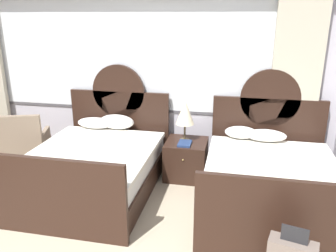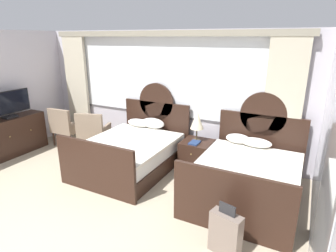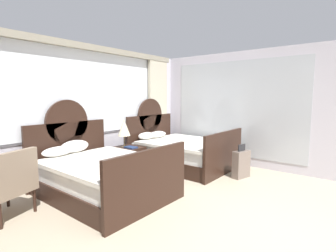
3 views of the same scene
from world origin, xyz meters
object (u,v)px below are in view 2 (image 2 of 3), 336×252
Objects in this scene: dresser_minibar at (4,139)px; armchair_by_window_left at (93,131)px; suitcase_on_floor at (225,234)px; tv_flatscreen at (8,104)px; table_lamp_on_nightstand at (197,120)px; armchair_by_window_centre at (66,125)px; book_on_nightstand at (195,143)px; bed_near_window at (132,151)px; nightstand_between_beds at (197,154)px; bed_near_mirror at (247,177)px.

dresser_minibar is 1.97× the size of armchair_by_window_left.
armchair_by_window_left is 4.06m from suitcase_on_floor.
tv_flatscreen is at bearing -146.97° from armchair_by_window_left.
armchair_by_window_left is (-2.41, -0.35, -0.48)m from table_lamp_on_nightstand.
book_on_nightstand is at bearing 3.31° from armchair_by_window_centre.
bed_near_window is 8.27× the size of book_on_nightstand.
tv_flatscreen is 5.26m from suitcase_on_floor.
nightstand_between_beds is at bearing 7.09° from armchair_by_window_left.
suitcase_on_floor is (3.65, -1.77, -0.22)m from armchair_by_window_left.
armchair_by_window_centre is at bearing 175.94° from bed_near_mirror.
bed_near_mirror is 5.16m from tv_flatscreen.
nightstand_between_beds is at bearing 20.52° from dresser_minibar.
nightstand_between_beds is 2.48m from armchair_by_window_left.
bed_near_window is 3.50× the size of table_lamp_on_nightstand.
armchair_by_window_centre is (-3.26, -0.36, -0.48)m from table_lamp_on_nightstand.
table_lamp_on_nightstand is 0.44m from book_on_nightstand.
table_lamp_on_nightstand is 4.10m from tv_flatscreen.
armchair_by_window_centre reaches higher than nightstand_between_beds.
book_on_nightstand is at bearing 121.73° from suitcase_on_floor.
book_on_nightstand is 0.38× the size of suitcase_on_floor.
bed_near_mirror reaches higher than dresser_minibar.
tv_flatscreen is at bearing -161.38° from table_lamp_on_nightstand.
bed_near_mirror is (2.29, -0.00, -0.00)m from bed_near_window.
armchair_by_window_centre is (0.64, 1.17, 0.07)m from dresser_minibar.
tv_flatscreen is (-5.06, -0.64, 0.81)m from bed_near_mirror.
dresser_minibar is at bearing -160.98° from book_on_nightstand.
dresser_minibar is 1.33m from armchair_by_window_centre.
book_on_nightstand is at bearing 23.63° from bed_near_window.
bed_near_window is 2.77m from suitcase_on_floor.
table_lamp_on_nightstand is at bearing 120.25° from suitcase_on_floor.
book_on_nightstand is 0.14× the size of dresser_minibar.
suitcase_on_floor is at bearing -59.75° from table_lamp_on_nightstand.
suitcase_on_floor is at bearing -58.27° from book_on_nightstand.
table_lamp_on_nightstand is 2.36× the size of book_on_nightstand.
bed_near_window reaches higher than dresser_minibar.
bed_near_window is at bearing 13.05° from tv_flatscreen.
nightstand_between_beds is at bearing 120.09° from suitcase_on_floor.
dresser_minibar is 1.97× the size of armchair_by_window_centre.
bed_near_mirror reaches higher than table_lamp_on_nightstand.
dresser_minibar reaches higher than nightstand_between_beds.
dresser_minibar is 1.83× the size of tv_flatscreen.
tv_flatscreen is (-2.77, -0.64, 0.81)m from bed_near_window.
nightstand_between_beds is 2.38× the size of book_on_nightstand.
book_on_nightstand is 4.17m from dresser_minibar.
bed_near_mirror is 1.30m from nightstand_between_beds.
bed_near_window is 1.34m from armchair_by_window_left.
armchair_by_window_centre is at bearing 171.78° from bed_near_window.
dresser_minibar is (-3.94, -1.48, 0.15)m from nightstand_between_beds.
bed_near_mirror is at bearing -5.09° from armchair_by_window_left.
suitcase_on_floor reaches higher than book_on_nightstand.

